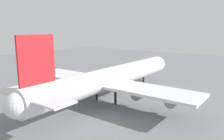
{
  "coord_description": "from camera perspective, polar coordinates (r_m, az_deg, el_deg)",
  "views": [
    {
      "loc": [
        -50.21,
        -37.57,
        20.75
      ],
      "look_at": [
        0.0,
        0.0,
        8.7
      ],
      "focal_mm": 35.99,
      "sensor_mm": 36.0,
      "label": 1
    }
  ],
  "objects": [
    {
      "name": "safety_cone_nose",
      "position": [
        89.71,
        11.11,
        -2.52
      ],
      "size": [
        0.41,
        0.41,
        0.58
      ],
      "primitive_type": "cone",
      "color": "orange",
      "rests_on": "ground_plane"
    },
    {
      "name": "cargo_airplane",
      "position": [
        64.09,
        -0.16,
        -2.02
      ],
      "size": [
        63.76,
        52.23,
        19.34
      ],
      "color": "silver",
      "rests_on": "ground_plane"
    },
    {
      "name": "ground_plane",
      "position": [
        66.05,
        0.0,
        -7.43
      ],
      "size": [
        255.03,
        255.03,
        0.0
      ],
      "primitive_type": "plane",
      "color": "slate"
    }
  ]
}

